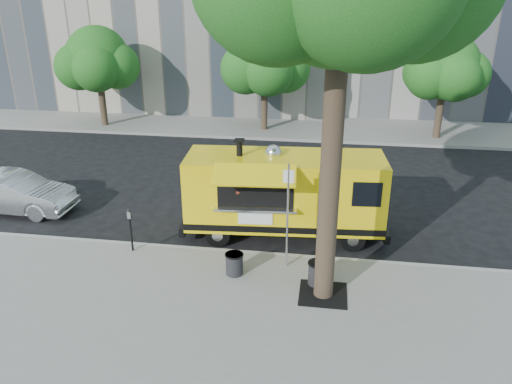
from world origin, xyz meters
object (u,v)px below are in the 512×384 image
sedan (14,193)px  food_truck (284,193)px  sign_post (288,210)px  parking_meter (130,225)px  far_tree_a (98,59)px  far_tree_b (265,60)px  trash_bin_left (318,273)px  far_tree_c (446,67)px  trash_bin_right (234,263)px

sedan → food_truck: bearing=-90.6°
sign_post → parking_meter: size_ratio=2.25×
far_tree_a → food_truck: (11.24, -11.73, -2.31)m
far_tree_b → sedan: (-7.22, -11.69, -3.14)m
parking_meter → trash_bin_left: bearing=-10.3°
far_tree_c → sign_post: size_ratio=1.74×
sedan → far_tree_b: bearing=-29.6°
far_tree_b → far_tree_c: 9.01m
far_tree_a → far_tree_c: far_tree_a is taller
far_tree_b → sedan: size_ratio=1.31×
far_tree_b → parking_meter: far_tree_b is taller
far_tree_a → trash_bin_right: size_ratio=8.86×
parking_meter → trash_bin_right: size_ratio=2.21×
trash_bin_right → food_truck: bearing=69.4°
far_tree_b → far_tree_c: bearing=-1.9°
far_tree_c → far_tree_a: bearing=-179.7°
parking_meter → trash_bin_left: (5.43, -0.99, -0.49)m
far_tree_a → sedan: 11.84m
far_tree_b → trash_bin_left: far_tree_b is taller
far_tree_b → trash_bin_left: bearing=-77.1°
food_truck → trash_bin_left: 3.29m
far_tree_a → sedan: far_tree_a is taller
trash_bin_left → far_tree_c: bearing=69.3°
parking_meter → food_truck: 4.68m
sign_post → food_truck: 2.18m
far_tree_c → trash_bin_right: far_tree_c is taller
sign_post → sedan: sign_post is taller
trash_bin_left → trash_bin_right: bearing=175.7°
trash_bin_left → far_tree_b: bearing=102.9°
sign_post → food_truck: sign_post is taller
far_tree_a → food_truck: bearing=-46.2°
far_tree_b → sign_post: (2.55, -14.25, -1.98)m
sign_post → trash_bin_right: sign_post is taller
far_tree_b → parking_meter: 14.48m
trash_bin_right → parking_meter: bearing=165.6°
trash_bin_left → trash_bin_right: trash_bin_left is taller
sign_post → parking_meter: (-4.55, 0.20, -0.87)m
food_truck → sedan: food_truck is taller
far_tree_c → parking_meter: bearing=-128.7°
far_tree_b → food_truck: 12.56m
far_tree_a → sign_post: far_tree_a is taller
food_truck → far_tree_b: bearing=96.1°
parking_meter → far_tree_b: bearing=81.9°
food_truck → sedan: (-9.46, 0.44, -0.77)m
far_tree_c → far_tree_b: bearing=178.1°
far_tree_a → far_tree_c: size_ratio=1.03×
food_truck → trash_bin_left: size_ratio=10.18×
far_tree_a → sedan: (1.78, -11.29, -3.08)m
far_tree_a → parking_meter: (7.00, -13.65, -2.79)m
sedan → trash_bin_right: 9.01m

